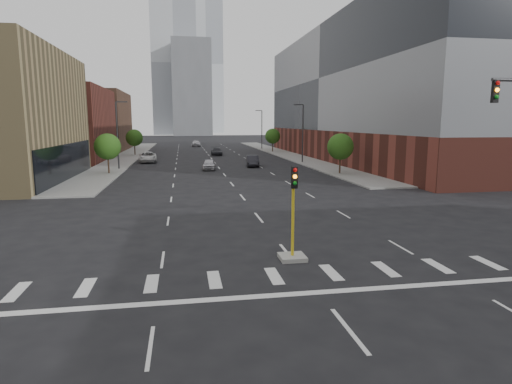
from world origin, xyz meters
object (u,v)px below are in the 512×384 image
object	(u,v)px
median_traffic_signal	(293,239)
car_far_left	(148,157)
car_deep_right	(217,152)
car_mid_right	(253,161)
car_near_left	(209,164)
car_distant	(196,143)

from	to	relation	value
median_traffic_signal	car_far_left	world-z (taller)	median_traffic_signal
median_traffic_signal	car_deep_right	size ratio (longest dim) A/B	0.88
median_traffic_signal	car_mid_right	bearing A→B (deg)	83.27
car_mid_right	car_far_left	world-z (taller)	car_far_left
car_near_left	car_deep_right	size ratio (longest dim) A/B	0.85
car_near_left	car_far_left	size ratio (longest dim) A/B	0.72
car_far_left	car_deep_right	xyz separation A→B (m)	(12.00, 12.58, -0.10)
car_near_left	car_mid_right	distance (m)	7.30
car_near_left	car_deep_right	distance (m)	25.28
car_mid_right	car_distant	bearing A→B (deg)	103.13
car_far_left	car_distant	world-z (taller)	car_distant
median_traffic_signal	car_distant	size ratio (longest dim) A/B	0.88
median_traffic_signal	car_distant	xyz separation A→B (m)	(-1.45, 94.89, -0.12)
car_near_left	car_far_left	xyz separation A→B (m)	(-9.00, 12.52, 0.10)
car_mid_right	car_far_left	xyz separation A→B (m)	(-15.49, 9.18, 0.03)
median_traffic_signal	car_far_left	bearing A→B (deg)	101.53
car_near_left	car_far_left	distance (m)	15.42
car_far_left	car_deep_right	size ratio (longest dim) A/B	1.19
median_traffic_signal	car_mid_right	world-z (taller)	median_traffic_signal
car_mid_right	car_near_left	bearing A→B (deg)	-146.62
car_far_left	car_deep_right	bearing A→B (deg)	42.35
car_mid_right	car_distant	size ratio (longest dim) A/B	0.97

